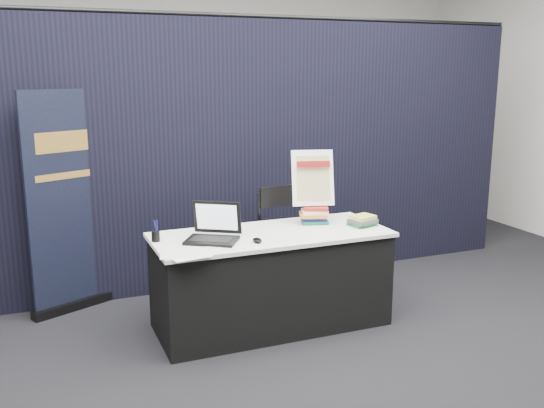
{
  "coord_description": "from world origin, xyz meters",
  "views": [
    {
      "loc": [
        -1.68,
        -3.57,
        1.97
      ],
      "look_at": [
        0.01,
        0.55,
        0.97
      ],
      "focal_mm": 40.0,
      "sensor_mm": 36.0,
      "label": 1
    }
  ],
  "objects_px": {
    "laptop": "(210,232)",
    "book_stack_tall": "(314,215)",
    "pullup_banner": "(71,215)",
    "info_sign": "(313,178)",
    "stacking_chair": "(291,242)",
    "book_stack_short": "(361,221)",
    "display_table": "(271,279)"
  },
  "relations": [
    {
      "from": "laptop",
      "to": "info_sign",
      "type": "bearing_deg",
      "value": 44.35
    },
    {
      "from": "laptop",
      "to": "info_sign",
      "type": "xyz_separation_m",
      "value": [
        0.92,
        0.19,
        0.3
      ]
    },
    {
      "from": "display_table",
      "to": "book_stack_tall",
      "type": "height_order",
      "value": "book_stack_tall"
    },
    {
      "from": "book_stack_tall",
      "to": "info_sign",
      "type": "distance_m",
      "value": 0.29
    },
    {
      "from": "display_table",
      "to": "laptop",
      "type": "distance_m",
      "value": 0.66
    },
    {
      "from": "laptop",
      "to": "book_stack_short",
      "type": "distance_m",
      "value": 1.24
    },
    {
      "from": "pullup_banner",
      "to": "stacking_chair",
      "type": "xyz_separation_m",
      "value": [
        1.69,
        -0.63,
        -0.25
      ]
    },
    {
      "from": "laptop",
      "to": "book_stack_tall",
      "type": "distance_m",
      "value": 0.94
    },
    {
      "from": "book_stack_short",
      "to": "pullup_banner",
      "type": "distance_m",
      "value": 2.36
    },
    {
      "from": "book_stack_short",
      "to": "stacking_chair",
      "type": "distance_m",
      "value": 0.63
    },
    {
      "from": "pullup_banner",
      "to": "laptop",
      "type": "bearing_deg",
      "value": -71.62
    },
    {
      "from": "info_sign",
      "to": "stacking_chair",
      "type": "relative_size",
      "value": 0.46
    },
    {
      "from": "info_sign",
      "to": "stacking_chair",
      "type": "xyz_separation_m",
      "value": [
        -0.12,
        0.14,
        -0.55
      ]
    },
    {
      "from": "book_stack_tall",
      "to": "pullup_banner",
      "type": "distance_m",
      "value": 1.98
    },
    {
      "from": "info_sign",
      "to": "pullup_banner",
      "type": "relative_size",
      "value": 0.25
    },
    {
      "from": "laptop",
      "to": "book_stack_tall",
      "type": "relative_size",
      "value": 1.83
    },
    {
      "from": "book_stack_short",
      "to": "info_sign",
      "type": "relative_size",
      "value": 0.5
    },
    {
      "from": "info_sign",
      "to": "pullup_banner",
      "type": "bearing_deg",
      "value": 171.83
    },
    {
      "from": "laptop",
      "to": "stacking_chair",
      "type": "distance_m",
      "value": 0.9
    },
    {
      "from": "laptop",
      "to": "book_stack_short",
      "type": "xyz_separation_m",
      "value": [
        1.24,
        -0.06,
        -0.02
      ]
    },
    {
      "from": "book_stack_tall",
      "to": "info_sign",
      "type": "xyz_separation_m",
      "value": [
        0.0,
        0.03,
        0.29
      ]
    },
    {
      "from": "book_stack_short",
      "to": "pullup_banner",
      "type": "relative_size",
      "value": 0.13
    },
    {
      "from": "display_table",
      "to": "book_stack_short",
      "type": "xyz_separation_m",
      "value": [
        0.75,
        -0.07,
        0.42
      ]
    },
    {
      "from": "pullup_banner",
      "to": "stacking_chair",
      "type": "height_order",
      "value": "pullup_banner"
    },
    {
      "from": "laptop",
      "to": "info_sign",
      "type": "distance_m",
      "value": 0.99
    },
    {
      "from": "laptop",
      "to": "book_stack_tall",
      "type": "xyz_separation_m",
      "value": [
        0.92,
        0.16,
        0.01
      ]
    },
    {
      "from": "book_stack_tall",
      "to": "pullup_banner",
      "type": "xyz_separation_m",
      "value": [
        -1.81,
        0.8,
        -0.02
      ]
    },
    {
      "from": "laptop",
      "to": "pullup_banner",
      "type": "distance_m",
      "value": 1.31
    },
    {
      "from": "pullup_banner",
      "to": "book_stack_tall",
      "type": "bearing_deg",
      "value": -48.2
    },
    {
      "from": "book_stack_short",
      "to": "info_sign",
      "type": "xyz_separation_m",
      "value": [
        -0.31,
        0.25,
        0.32
      ]
    },
    {
      "from": "info_sign",
      "to": "book_stack_tall",
      "type": "bearing_deg",
      "value": -75.14
    },
    {
      "from": "book_stack_short",
      "to": "book_stack_tall",
      "type": "bearing_deg",
      "value": 145.09
    }
  ]
}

